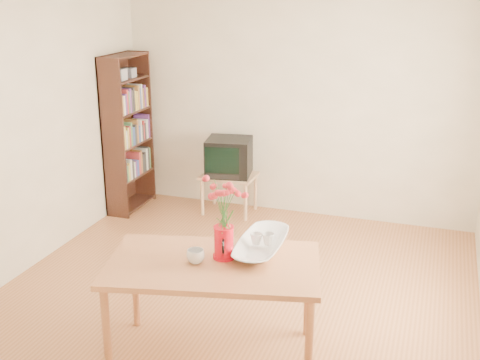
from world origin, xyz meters
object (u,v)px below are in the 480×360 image
(table, at_px, (213,273))
(bowl, at_px, (262,221))
(television, at_px, (229,156))
(mug, at_px, (196,256))
(pitcher, at_px, (224,243))

(table, distance_m, bowl, 0.49)
(television, bearing_deg, table, -82.07)
(bowl, bearing_deg, mug, -136.07)
(pitcher, height_order, bowl, bowl)
(mug, relative_size, bowl, 0.26)
(mug, bearing_deg, pitcher, -152.38)
(pitcher, distance_m, mug, 0.22)
(table, bearing_deg, bowl, 37.06)
(bowl, distance_m, television, 2.66)
(mug, distance_m, television, 2.85)
(pitcher, height_order, television, pitcher)
(table, height_order, pitcher, pitcher)
(table, distance_m, pitcher, 0.21)
(bowl, bearing_deg, table, -129.91)
(bowl, height_order, television, bowl)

